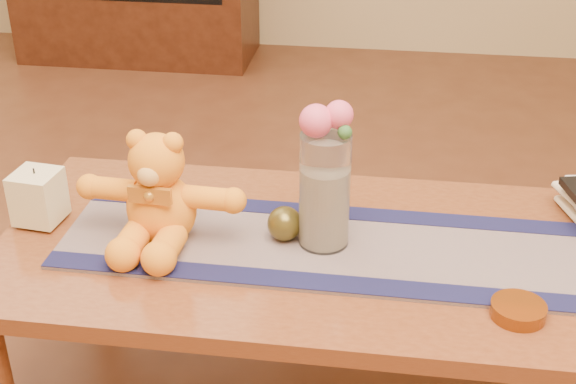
# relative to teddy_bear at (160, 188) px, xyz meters

# --- Properties ---
(coffee_table_top) EXTENTS (1.40, 0.70, 0.04)m
(coffee_table_top) POSITION_rel_teddy_bear_xyz_m (0.33, 0.02, -0.15)
(coffee_table_top) COLOR #612F17
(coffee_table_top) RESTS_ON floor
(table_leg_bl) EXTENTS (0.07, 0.07, 0.41)m
(table_leg_bl) POSITION_rel_teddy_bear_xyz_m (-0.31, 0.31, -0.37)
(table_leg_bl) COLOR #612F17
(table_leg_bl) RESTS_ON floor
(table_leg_br) EXTENTS (0.07, 0.07, 0.41)m
(table_leg_br) POSITION_rel_teddy_bear_xyz_m (0.97, 0.31, -0.37)
(table_leg_br) COLOR #612F17
(table_leg_br) RESTS_ON floor
(persian_runner) EXTENTS (1.20, 0.36, 0.01)m
(persian_runner) POSITION_rel_teddy_bear_xyz_m (0.38, 0.01, -0.12)
(persian_runner) COLOR #171F42
(persian_runner) RESTS_ON coffee_table_top
(runner_border_near) EXTENTS (1.20, 0.07, 0.00)m
(runner_border_near) POSITION_rel_teddy_bear_xyz_m (0.38, -0.13, -0.12)
(runner_border_near) COLOR #14163D
(runner_border_near) RESTS_ON persian_runner
(runner_border_far) EXTENTS (1.20, 0.07, 0.00)m
(runner_border_far) POSITION_rel_teddy_bear_xyz_m (0.38, 0.16, -0.12)
(runner_border_far) COLOR #14163D
(runner_border_far) RESTS_ON persian_runner
(teddy_bear) EXTENTS (0.37, 0.31, 0.24)m
(teddy_bear) POSITION_rel_teddy_bear_xyz_m (0.00, 0.00, 0.00)
(teddy_bear) COLOR orange
(teddy_bear) RESTS_ON persian_runner
(pillar_candle) EXTENTS (0.11, 0.11, 0.12)m
(pillar_candle) POSITION_rel_teddy_bear_xyz_m (-0.30, 0.03, -0.06)
(pillar_candle) COLOR beige
(pillar_candle) RESTS_ON persian_runner
(candle_wick) EXTENTS (0.00, 0.00, 0.01)m
(candle_wick) POSITION_rel_teddy_bear_xyz_m (-0.30, 0.03, 0.00)
(candle_wick) COLOR black
(candle_wick) RESTS_ON pillar_candle
(glass_vase) EXTENTS (0.11, 0.11, 0.26)m
(glass_vase) POSITION_rel_teddy_bear_xyz_m (0.36, 0.02, 0.01)
(glass_vase) COLOR silver
(glass_vase) RESTS_ON persian_runner
(potpourri_fill) EXTENTS (0.09, 0.09, 0.18)m
(potpourri_fill) POSITION_rel_teddy_bear_xyz_m (0.36, 0.02, -0.03)
(potpourri_fill) COLOR beige
(potpourri_fill) RESTS_ON glass_vase
(rose_left) EXTENTS (0.07, 0.07, 0.07)m
(rose_left) POSITION_rel_teddy_bear_xyz_m (0.34, 0.01, 0.17)
(rose_left) COLOR #F0547A
(rose_left) RESTS_ON glass_vase
(rose_right) EXTENTS (0.06, 0.06, 0.06)m
(rose_right) POSITION_rel_teddy_bear_xyz_m (0.38, 0.03, 0.18)
(rose_right) COLOR #F0547A
(rose_right) RESTS_ON glass_vase
(blue_flower_back) EXTENTS (0.04, 0.04, 0.04)m
(blue_flower_back) POSITION_rel_teddy_bear_xyz_m (0.37, 0.06, 0.17)
(blue_flower_back) COLOR #474C9A
(blue_flower_back) RESTS_ON glass_vase
(blue_flower_side) EXTENTS (0.04, 0.04, 0.04)m
(blue_flower_side) POSITION_rel_teddy_bear_xyz_m (0.33, 0.04, 0.16)
(blue_flower_side) COLOR #474C9A
(blue_flower_side) RESTS_ON glass_vase
(leaf_sprig) EXTENTS (0.03, 0.03, 0.03)m
(leaf_sprig) POSITION_rel_teddy_bear_xyz_m (0.40, 0.00, 0.16)
(leaf_sprig) COLOR #33662D
(leaf_sprig) RESTS_ON glass_vase
(bronze_ball) EXTENTS (0.10, 0.10, 0.08)m
(bronze_ball) POSITION_rel_teddy_bear_xyz_m (0.27, 0.02, -0.08)
(bronze_ball) COLOR #50481A
(bronze_ball) RESTS_ON persian_runner
(book_bottom) EXTENTS (0.22, 0.26, 0.02)m
(book_bottom) POSITION_rel_teddy_bear_xyz_m (0.93, 0.18, -0.12)
(book_bottom) COLOR beige
(book_bottom) RESTS_ON coffee_table_top
(book_upper) EXTENTS (0.23, 0.27, 0.02)m
(book_upper) POSITION_rel_teddy_bear_xyz_m (0.92, 0.19, -0.08)
(book_upper) COLOR beige
(book_upper) RESTS_ON book_lower
(amber_dish) EXTENTS (0.13, 0.13, 0.03)m
(amber_dish) POSITION_rel_teddy_bear_xyz_m (0.76, -0.18, -0.11)
(amber_dish) COLOR #BF5914
(amber_dish) RESTS_ON coffee_table_top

